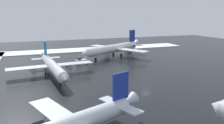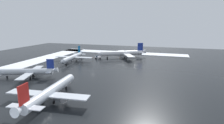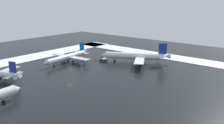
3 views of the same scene
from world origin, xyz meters
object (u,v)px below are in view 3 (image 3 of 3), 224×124
(airplane_parked_starboard, at_px, (68,57))
(ground_crew_mid_apron, at_px, (96,59))
(pushback_tug, at_px, (103,58))
(ground_crew_near_tug, at_px, (132,57))
(airplane_parked_portside, at_px, (136,56))
(traffic_cone_mid_line, at_px, (141,58))
(traffic_cone_wingtip_side, at_px, (131,62))
(traffic_cone_near_nose, at_px, (157,62))

(airplane_parked_starboard, relative_size, ground_crew_mid_apron, 19.31)
(pushback_tug, xyz_separation_m, ground_crew_near_tug, (-14.00, 11.11, -0.31))
(airplane_parked_portside, xyz_separation_m, traffic_cone_mid_line, (-10.44, -3.01, -3.56))
(ground_crew_mid_apron, distance_m, traffic_cone_wingtip_side, 20.82)
(airplane_parked_starboard, xyz_separation_m, traffic_cone_wingtip_side, (-22.60, 28.18, -2.96))
(ground_crew_near_tug, height_order, traffic_cone_mid_line, ground_crew_near_tug)
(airplane_parked_portside, relative_size, traffic_cone_near_nose, 64.98)
(ground_crew_mid_apron, xyz_separation_m, traffic_cone_wingtip_side, (-10.07, 18.20, -0.70))
(airplane_parked_starboard, bearing_deg, ground_crew_near_tug, 136.31)
(airplane_parked_portside, xyz_separation_m, ground_crew_mid_apron, (11.87, -20.47, -2.86))
(airplane_parked_portside, xyz_separation_m, traffic_cone_near_nose, (-7.55, 9.03, -3.56))
(airplane_parked_starboard, distance_m, traffic_cone_near_nose, 50.87)
(traffic_cone_near_nose, relative_size, traffic_cone_mid_line, 1.00)
(ground_crew_mid_apron, bearing_deg, airplane_parked_starboard, -136.84)
(ground_crew_mid_apron, bearing_deg, traffic_cone_near_nose, 25.05)
(airplane_parked_starboard, xyz_separation_m, pushback_tug, (-15.82, 12.63, -1.95))
(airplane_parked_starboard, bearing_deg, pushback_tug, 136.23)
(traffic_cone_mid_line, bearing_deg, ground_crew_near_tug, -36.44)
(pushback_tug, distance_m, ground_crew_mid_apron, 4.24)
(traffic_cone_wingtip_side, bearing_deg, traffic_cone_mid_line, -176.56)
(airplane_parked_starboard, distance_m, pushback_tug, 20.33)
(airplane_parked_starboard, bearing_deg, airplane_parked_portside, 123.53)
(airplane_parked_portside, bearing_deg, traffic_cone_wingtip_side, 9.50)
(ground_crew_near_tug, xyz_separation_m, traffic_cone_mid_line, (-5.02, 3.71, -0.70))
(airplane_parked_starboard, bearing_deg, ground_crew_mid_apron, 136.30)
(pushback_tug, height_order, ground_crew_mid_apron, pushback_tug)
(airplane_parked_starboard, relative_size, pushback_tug, 6.79)
(airplane_parked_portside, relative_size, ground_crew_mid_apron, 20.90)
(ground_crew_mid_apron, xyz_separation_m, traffic_cone_near_nose, (-19.42, 29.50, -0.70))
(pushback_tug, relative_size, traffic_cone_near_nose, 8.84)
(ground_crew_mid_apron, height_order, traffic_cone_wingtip_side, ground_crew_mid_apron)
(ground_crew_mid_apron, bearing_deg, ground_crew_near_tug, 43.19)
(pushback_tug, distance_m, traffic_cone_mid_line, 24.13)
(airplane_parked_starboard, bearing_deg, traffic_cone_wingtip_side, 123.56)
(traffic_cone_near_nose, bearing_deg, airplane_parked_portside, -50.10)
(ground_crew_near_tug, xyz_separation_m, ground_crew_mid_apron, (17.30, -13.76, 0.00))
(pushback_tug, distance_m, ground_crew_near_tug, 17.87)
(ground_crew_mid_apron, height_order, traffic_cone_near_nose, ground_crew_mid_apron)
(pushback_tug, relative_size, traffic_cone_wingtip_side, 8.84)
(traffic_cone_wingtip_side, bearing_deg, pushback_tug, -66.44)
(ground_crew_near_tug, bearing_deg, pushback_tug, 62.66)
(airplane_parked_starboard, bearing_deg, traffic_cone_near_nose, 123.81)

